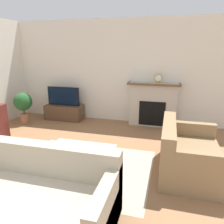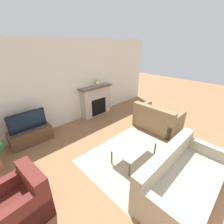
{
  "view_description": "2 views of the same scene",
  "coord_description": "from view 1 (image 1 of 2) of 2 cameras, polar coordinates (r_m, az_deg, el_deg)",
  "views": [
    {
      "loc": [
        1.63,
        -0.54,
        1.94
      ],
      "look_at": [
        0.65,
        3.15,
        0.84
      ],
      "focal_mm": 35.0,
      "sensor_mm": 36.0,
      "label": 1
    },
    {
      "loc": [
        -2.07,
        0.8,
        2.55
      ],
      "look_at": [
        0.5,
        3.41,
        0.86
      ],
      "focal_mm": 24.0,
      "sensor_mm": 36.0,
      "label": 2
    }
  ],
  "objects": [
    {
      "name": "wall_back",
      "position": [
        6.01,
        -0.9,
        10.51
      ],
      "size": [
        8.3,
        0.06,
        2.7
      ],
      "color": "silver",
      "rests_on": "ground_plane"
    },
    {
      "name": "area_rug",
      "position": [
        3.86,
        -7.55,
        -14.16
      ],
      "size": [
        2.28,
        1.81,
        0.0
      ],
      "color": "#B7A88E",
      "rests_on": "ground_plane"
    },
    {
      "name": "fireplace",
      "position": [
        5.74,
        10.64,
        2.24
      ],
      "size": [
        1.32,
        0.38,
        1.12
      ],
      "color": "#BCB2A3",
      "rests_on": "ground_plane"
    },
    {
      "name": "tv_stand",
      "position": [
        6.36,
        -12.3,
        -0.03
      ],
      "size": [
        1.05,
        0.46,
        0.42
      ],
      "color": "brown",
      "rests_on": "ground_plane"
    },
    {
      "name": "tv",
      "position": [
        6.25,
        -12.57,
        4.06
      ],
      "size": [
        0.93,
        0.06,
        0.51
      ],
      "color": "black",
      "rests_on": "tv_stand"
    },
    {
      "name": "couch_sectional",
      "position": [
        2.86,
        -20.15,
        -20.31
      ],
      "size": [
        1.95,
        0.97,
        0.82
      ],
      "color": "#9E937F",
      "rests_on": "ground_plane"
    },
    {
      "name": "couch_loveseat",
      "position": [
        3.77,
        19.0,
        -10.76
      ],
      "size": [
        0.91,
        1.37,
        0.82
      ],
      "rotation": [
        0.0,
        0.0,
        1.57
      ],
      "color": "#8C704C",
      "rests_on": "ground_plane"
    },
    {
      "name": "coffee_table",
      "position": [
        3.64,
        -8.19,
        -9.96
      ],
      "size": [
        1.08,
        0.61,
        0.38
      ],
      "color": "#333338",
      "rests_on": "ground_plane"
    },
    {
      "name": "potted_plant",
      "position": [
        6.31,
        -22.22,
        2.12
      ],
      "size": [
        0.48,
        0.48,
        0.83
      ],
      "color": "#AD704C",
      "rests_on": "ground_plane"
    },
    {
      "name": "mantel_clock",
      "position": [
        5.62,
        11.98,
        8.59
      ],
      "size": [
        0.19,
        0.07,
        0.22
      ],
      "color": "#B79338",
      "rests_on": "fireplace"
    }
  ]
}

